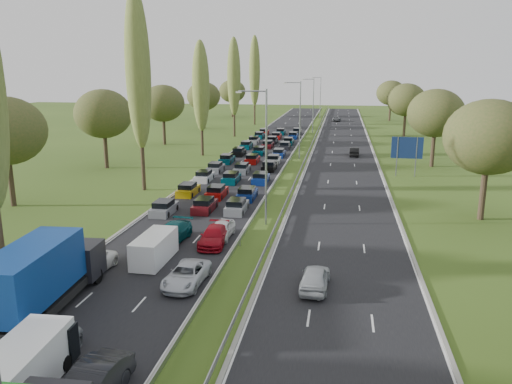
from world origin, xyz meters
The scene contains 24 objects.
ground centered at (4.50, 80.00, 0.00)m, with size 260.00×260.00×0.00m, color #334B17.
near_carriageway centered at (-2.25, 82.50, 0.00)m, with size 10.50×215.00×0.04m, color black.
far_carriageway centered at (11.25, 82.50, 0.00)m, with size 10.50×215.00×0.04m, color black.
central_reservation centered at (4.50, 82.50, 0.55)m, with size 2.36×215.00×0.32m.
lamp_columns centered at (4.50, 78.00, 6.00)m, with size 0.18×140.18×12.00m.
poplar_row centered at (-11.50, 68.17, 12.39)m, with size 2.80×127.80×22.44m.
woodland_left centered at (-22.00, 62.63, 7.68)m, with size 8.00×166.00×11.10m.
woodland_right centered at (24.00, 66.67, 7.68)m, with size 8.00×153.00×11.10m.
traffic_queue_fill centered at (-2.28, 77.12, 0.44)m, with size 8.97×69.59×0.80m.
near_car_2 centered at (-5.63, 29.75, 0.69)m, with size 2.22×4.81×1.34m, color white.
near_car_6 centered at (-2.42, 19.16, 0.68)m, with size 2.20×4.76×1.32m, color gray.
near_car_7 centered at (-2.25, 37.03, 0.76)m, with size 2.06×5.07×1.47m, color #044247.
near_car_8 centered at (-2.47, 34.74, 0.83)m, with size 1.90×4.73×1.61m, color gold.
near_car_10 centered at (1.41, 29.22, 0.68)m, with size 2.19×4.76×1.32m, color silver.
near_car_11 centered at (1.25, 37.00, 0.72)m, with size 1.96×4.82×1.40m, color maroon.
near_car_12 centered at (1.44, 38.73, 0.73)m, with size 1.68×4.17×1.42m, color silver.
far_car_0 centered at (9.62, 29.98, 0.76)m, with size 1.74×4.32×1.47m, color #A4A8AD.
far_car_1 centered at (13.14, 82.50, 0.72)m, with size 1.47×4.23×1.39m, color black.
far_car_2 centered at (9.44, 141.70, 0.67)m, with size 2.16×4.69×1.30m, color slate.
blue_lorry centered at (-5.53, 24.46, 2.13)m, with size 2.73×9.82×4.14m.
white_van_front centered at (-2.08, 17.60, 1.13)m, with size 2.16×5.51×2.21m.
white_van_rear centered at (-2.06, 32.90, 1.03)m, with size 1.95×4.97×2.00m.
info_sign centered at (-9.40, 27.64, 1.37)m, with size 1.50×0.34×2.10m.
direction_sign centered at (19.40, 67.08, 3.57)m, with size 4.00×0.16×5.20m.
Camera 1 is at (10.90, 0.46, 13.41)m, focal length 35.00 mm.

